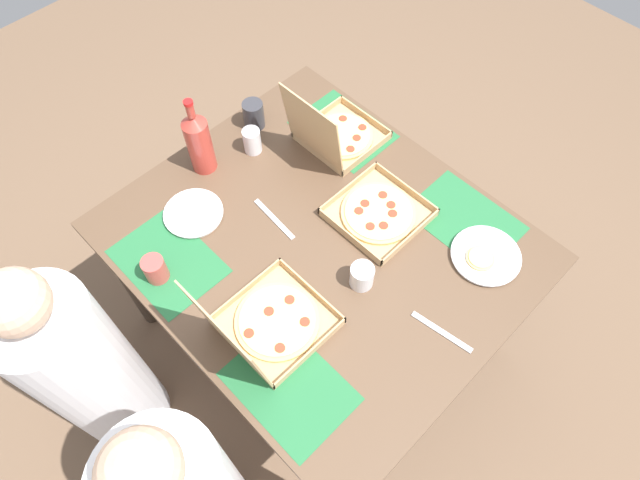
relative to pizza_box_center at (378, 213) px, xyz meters
name	(u,v)px	position (x,y,z in m)	size (l,w,h in m)	color
ground_plane	(320,330)	(0.07, 0.22, -0.79)	(6.00, 6.00, 0.00)	brown
dining_table	(320,256)	(0.07, 0.22, -0.12)	(1.31, 1.13, 0.78)	#3F3328
placemat_near_left	(465,220)	(-0.23, -0.20, -0.01)	(0.36, 0.26, 0.00)	#236638
placemat_near_right	(343,130)	(0.36, -0.20, -0.01)	(0.36, 0.26, 0.00)	#236638
placemat_far_left	(289,386)	(-0.23, 0.63, -0.01)	(0.36, 0.26, 0.00)	#236638
placemat_far_right	(168,261)	(0.36, 0.63, -0.01)	(0.36, 0.26, 0.00)	#236638
pizza_box_center	(378,213)	(0.00, 0.00, 0.00)	(0.30, 0.30, 0.04)	tan
pizza_box_corner_right	(267,324)	(-0.05, 0.56, 0.04)	(0.30, 0.34, 0.33)	tan
pizza_box_edge_far	(336,134)	(0.34, -0.13, 0.04)	(0.27, 0.32, 0.30)	tan
plate_near_right	(485,256)	(-0.37, -0.12, 0.00)	(0.23, 0.23, 0.03)	white
plate_near_left	(194,214)	(0.45, 0.46, 0.00)	(0.21, 0.21, 0.02)	white
soda_bottle	(199,142)	(0.60, 0.29, 0.12)	(0.09, 0.09, 0.32)	#B2382D
cup_clear_right	(362,276)	(-0.14, 0.24, 0.03)	(0.08, 0.08, 0.09)	silver
cup_dark	(155,269)	(0.34, 0.69, 0.04)	(0.07, 0.07, 0.09)	#BF4742
cup_spare	(254,115)	(0.62, 0.03, 0.04)	(0.08, 0.08, 0.11)	#333338
cup_clear_left	(252,141)	(0.53, 0.11, 0.04)	(0.07, 0.07, 0.10)	silver
knife_by_near_right	(442,332)	(-0.43, 0.19, -0.01)	(0.21, 0.02, 0.01)	#B7B7BC
knife_by_far_right	(274,219)	(0.24, 0.27, -0.01)	(0.21, 0.02, 0.01)	#B7B7BC
diner_right_seat	(88,371)	(0.36, 1.04, -0.27)	(0.32, 0.32, 1.17)	white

